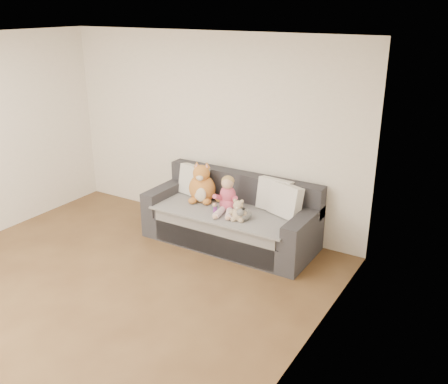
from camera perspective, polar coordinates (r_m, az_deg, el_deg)
name	(u,v)px	position (r m, az deg, el deg)	size (l,w,h in m)	color
room_shell	(98,174)	(5.21, -14.16, 2.06)	(5.00, 5.00, 5.00)	brown
sofa	(232,219)	(6.43, 0.88, -3.16)	(2.20, 0.94, 0.85)	#2C2C31
cushion_left	(194,181)	(6.74, -3.49, 1.31)	(0.47, 0.28, 0.42)	white
cushion_right_back	(275,195)	(6.26, 5.82, -0.32)	(0.46, 0.23, 0.42)	white
cushion_right_front	(285,200)	(6.10, 7.01, -0.95)	(0.48, 0.33, 0.42)	white
toddler	(227,197)	(6.20, 0.35, -0.54)	(0.32, 0.47, 0.46)	#C14475
plush_cat	(202,186)	(6.52, -2.53, 0.66)	(0.44, 0.44, 0.56)	#C07F2A
teddy_bear	(238,212)	(5.95, 1.63, -2.30)	(0.22, 0.17, 0.28)	tan
plush_cow	(244,214)	(5.98, 2.29, -2.52)	(0.16, 0.24, 0.19)	white
sippy_cup	(215,208)	(6.21, -1.01, -1.84)	(0.10, 0.07, 0.11)	purple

